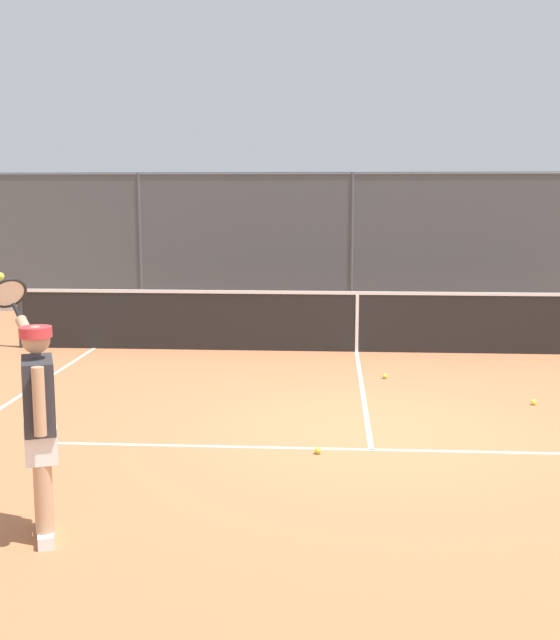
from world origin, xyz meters
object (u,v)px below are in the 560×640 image
(tennis_ball_near_baseline, at_px, (318,451))
(tennis_ball_by_sideline, at_px, (385,376))
(tennis_ball_mid_court, at_px, (534,402))
(tennis_player, at_px, (39,417))

(tennis_ball_near_baseline, height_order, tennis_ball_by_sideline, same)
(tennis_ball_by_sideline, bearing_deg, tennis_ball_mid_court, 142.83)
(tennis_player, xyz_separation_m, tennis_ball_mid_court, (-4.45, -3.92, -0.86))
(tennis_player, distance_m, tennis_ball_near_baseline, 2.90)
(tennis_ball_near_baseline, distance_m, tennis_ball_mid_court, 3.18)
(tennis_ball_near_baseline, xyz_separation_m, tennis_ball_mid_court, (-2.50, -1.95, 0.00))
(tennis_ball_by_sideline, bearing_deg, tennis_ball_near_baseline, 75.29)
(tennis_player, height_order, tennis_ball_by_sideline, tennis_player)
(tennis_player, relative_size, tennis_ball_near_baseline, 27.82)
(tennis_ball_mid_court, bearing_deg, tennis_ball_near_baseline, 37.94)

